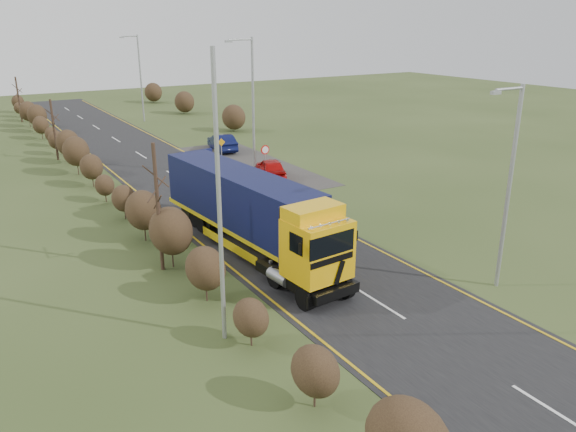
% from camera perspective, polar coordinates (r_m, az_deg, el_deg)
% --- Properties ---
extents(ground, '(160.00, 160.00, 0.00)m').
position_cam_1_polar(ground, '(26.59, 3.75, -5.44)').
color(ground, '#32411B').
rests_on(ground, ground).
extents(road, '(8.00, 120.00, 0.02)m').
position_cam_1_polar(road, '(34.65, -5.76, 0.47)').
color(road, black).
rests_on(road, ground).
extents(layby, '(6.00, 18.00, 0.02)m').
position_cam_1_polar(layby, '(46.03, -3.93, 5.23)').
color(layby, '#332F2D').
rests_on(layby, ground).
extents(lane_markings, '(7.52, 116.00, 0.01)m').
position_cam_1_polar(lane_markings, '(34.38, -5.54, 0.36)').
color(lane_markings, '#C09812').
rests_on(lane_markings, road).
extents(hedgerow, '(2.24, 102.04, 6.05)m').
position_cam_1_polar(hedgerow, '(30.24, -14.36, 0.36)').
color(hedgerow, black).
rests_on(hedgerow, ground).
extents(lorry, '(3.39, 14.55, 4.01)m').
position_cam_1_polar(lorry, '(27.80, -3.83, 0.71)').
color(lorry, black).
rests_on(lorry, ground).
extents(car_red_hatchback, '(2.99, 4.64, 1.47)m').
position_cam_1_polar(car_red_hatchback, '(41.86, -1.76, 4.87)').
color(car_red_hatchback, '#AA0908').
rests_on(car_red_hatchback, ground).
extents(car_blue_sedan, '(2.20, 4.72, 1.50)m').
position_cam_1_polar(car_blue_sedan, '(51.21, -6.70, 7.41)').
color(car_blue_sedan, '#090E36').
rests_on(car_blue_sedan, ground).
extents(streetlight_near, '(1.86, 0.18, 8.74)m').
position_cam_1_polar(streetlight_near, '(24.97, 21.48, 3.32)').
color(streetlight_near, '#95989A').
rests_on(streetlight_near, ground).
extents(streetlight_mid, '(2.13, 0.20, 10.06)m').
position_cam_1_polar(streetlight_mid, '(41.12, -3.74, 11.46)').
color(streetlight_mid, '#95989A').
rests_on(streetlight_mid, ground).
extents(streetlight_far, '(2.05, 0.19, 9.68)m').
position_cam_1_polar(streetlight_far, '(68.01, -14.87, 13.73)').
color(streetlight_far, '#95989A').
rests_on(streetlight_far, ground).
extents(left_pole, '(0.16, 0.16, 10.34)m').
position_cam_1_polar(left_pole, '(19.18, -7.01, 1.16)').
color(left_pole, '#95989A').
rests_on(left_pole, ground).
extents(speed_sign, '(0.69, 0.10, 2.49)m').
position_cam_1_polar(speed_sign, '(41.55, -2.34, 6.22)').
color(speed_sign, '#95989A').
rests_on(speed_sign, ground).
extents(warning_board, '(0.67, 0.11, 1.75)m').
position_cam_1_polar(warning_board, '(48.16, -6.78, 7.03)').
color(warning_board, '#95989A').
rests_on(warning_board, ground).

